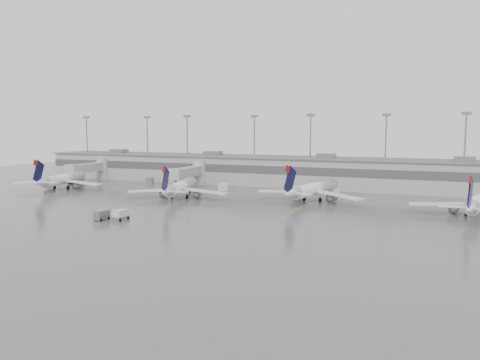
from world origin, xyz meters
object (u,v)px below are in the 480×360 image
at_px(jet_mid_left, 180,187).
at_px(jet_mid_right, 313,189).
at_px(jet_far_right, 478,202).
at_px(jet_far_left, 62,179).
at_px(baggage_tug, 120,216).

bearing_deg(jet_mid_left, jet_mid_right, 0.08).
bearing_deg(jet_far_right, jet_far_left, -169.23).
relative_size(jet_mid_left, baggage_tug, 8.67).
height_order(jet_far_left, jet_mid_right, jet_mid_right).
distance_m(jet_far_left, baggage_tug, 50.58).
relative_size(jet_mid_right, baggage_tug, 9.18).
height_order(jet_far_right, baggage_tug, jet_far_right).
distance_m(jet_mid_right, baggage_tug, 44.04).
xyz_separation_m(jet_far_left, baggage_tug, (41.08, -29.43, -2.06)).
bearing_deg(baggage_tug, jet_mid_right, 57.48).
distance_m(jet_far_left, jet_mid_left, 37.89).
bearing_deg(jet_mid_right, baggage_tug, -116.96).
height_order(jet_mid_right, baggage_tug, jet_mid_right).
xyz_separation_m(jet_mid_left, jet_far_right, (63.11, 1.50, 0.03)).
bearing_deg(jet_far_left, jet_mid_left, -18.73).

